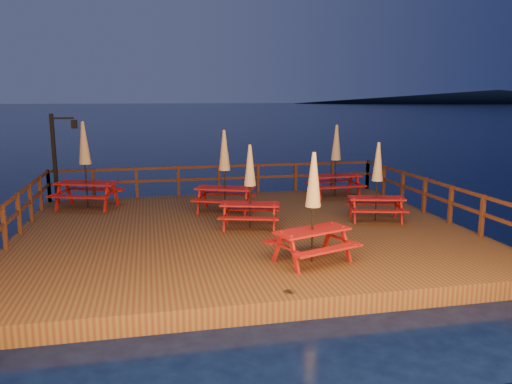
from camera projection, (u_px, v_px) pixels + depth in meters
ground at (244, 242)px, 13.76m from camera, size 500.00×500.00×0.00m
deck at (244, 235)px, 13.72m from camera, size 12.00×10.00×0.40m
deck_piles at (244, 253)px, 13.82m from camera, size 11.44×9.44×1.40m
railing at (233, 189)px, 15.24m from camera, size 11.80×9.75×1.10m
lamp_post at (59, 150)px, 16.59m from camera, size 0.85×0.18×3.00m
headland_right at (498, 96)px, 272.08m from camera, size 230.40×86.40×7.00m
picnic_table_0 at (250, 185)px, 13.51m from camera, size 1.91×1.71×2.30m
picnic_table_1 at (336, 160)px, 17.82m from camera, size 1.87×1.56×2.57m
picnic_table_2 at (85, 164)px, 15.96m from camera, size 2.37×2.16×2.78m
picnic_table_3 at (225, 170)px, 15.44m from camera, size 2.21×2.04×2.55m
picnic_table_4 at (313, 206)px, 10.72m from camera, size 2.06×1.88×2.41m
picnic_table_5 at (377, 180)px, 14.34m from camera, size 1.87×1.66×2.28m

